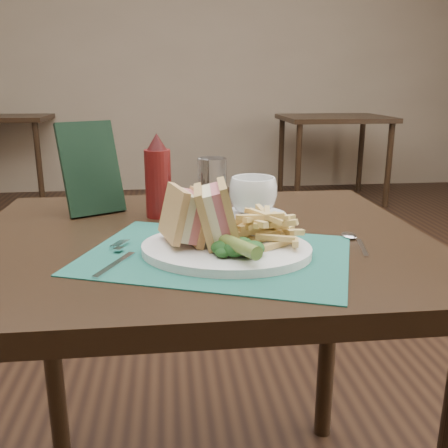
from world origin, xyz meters
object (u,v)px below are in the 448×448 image
at_px(sandwich_half_b, 205,213).
at_px(coffee_cup, 253,196).
at_px(plate, 226,249).
at_px(sandwich_half_a, 174,216).
at_px(saucer, 253,216).
at_px(drinking_glass, 212,187).
at_px(ketchup_bottle, 158,176).
at_px(check_presenter, 91,168).
at_px(table_bg_right, 332,159).
at_px(table_main, 202,398).
at_px(table_bg_left, 3,157).
at_px(placemat, 217,254).

bearing_deg(sandwich_half_b, coffee_cup, 63.78).
xyz_separation_m(plate, sandwich_half_a, (-0.09, 0.02, 0.06)).
distance_m(sandwich_half_a, coffee_cup, 0.28).
bearing_deg(sandwich_half_a, saucer, 35.75).
relative_size(sandwich_half_b, drinking_glass, 0.85).
bearing_deg(sandwich_half_a, plate, -25.48).
xyz_separation_m(ketchup_bottle, check_presenter, (-0.15, 0.05, 0.01)).
relative_size(table_bg_right, sandwich_half_b, 8.14).
height_order(ketchup_bottle, check_presenter, check_presenter).
height_order(sandwich_half_b, check_presenter, check_presenter).
distance_m(table_main, sandwich_half_b, 0.46).
xyz_separation_m(table_main, table_bg_right, (1.40, 3.35, 0.00)).
bearing_deg(sandwich_half_b, drinking_glass, 85.13).
height_order(table_bg_left, placemat, placemat).
xyz_separation_m(table_main, plate, (0.04, -0.12, 0.38)).
bearing_deg(drinking_glass, check_presenter, 168.39).
bearing_deg(check_presenter, table_bg_left, 82.25).
bearing_deg(placemat, ketchup_bottle, 110.64).
height_order(coffee_cup, ketchup_bottle, ketchup_bottle).
bearing_deg(saucer, table_bg_right, 68.56).
relative_size(sandwich_half_a, drinking_glass, 0.78).
relative_size(drinking_glass, check_presenter, 0.61).
height_order(table_bg_right, check_presenter, check_presenter).
bearing_deg(sandwich_half_a, placemat, -29.68).
height_order(table_bg_right, plate, plate).
xyz_separation_m(table_bg_right, sandwich_half_b, (-1.40, -3.46, 0.45)).
xyz_separation_m(table_bg_right, sandwich_half_a, (-1.45, -3.45, 0.44)).
bearing_deg(saucer, table_bg_left, 114.55).
height_order(plate, drinking_glass, drinking_glass).
xyz_separation_m(sandwich_half_a, sandwich_half_b, (0.05, -0.00, 0.00)).
distance_m(table_main, saucer, 0.42).
distance_m(plate, drinking_glass, 0.28).
xyz_separation_m(placemat, check_presenter, (-0.25, 0.33, 0.10)).
bearing_deg(table_main, table_bg_left, 112.29).
xyz_separation_m(table_bg_left, sandwich_half_b, (1.55, -3.89, 0.45)).
relative_size(saucer, ketchup_bottle, 0.81).
relative_size(ketchup_bottle, check_presenter, 0.87).
distance_m(sandwich_half_a, sandwich_half_b, 0.05).
height_order(saucer, drinking_glass, drinking_glass).
height_order(coffee_cup, drinking_glass, drinking_glass).
relative_size(sandwich_half_a, coffee_cup, 0.96).
xyz_separation_m(placemat, coffee_cup, (0.10, 0.23, 0.05)).
height_order(sandwich_half_a, check_presenter, check_presenter).
xyz_separation_m(table_bg_right, placemat, (-1.38, -3.47, 0.38)).
bearing_deg(table_bg_left, placemat, -68.06).
bearing_deg(table_bg_left, table_main, -67.71).
relative_size(placemat, sandwich_half_a, 4.46).
relative_size(placemat, drinking_glass, 3.47).
bearing_deg(saucer, drinking_glass, 156.13).
relative_size(saucer, check_presenter, 0.70).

